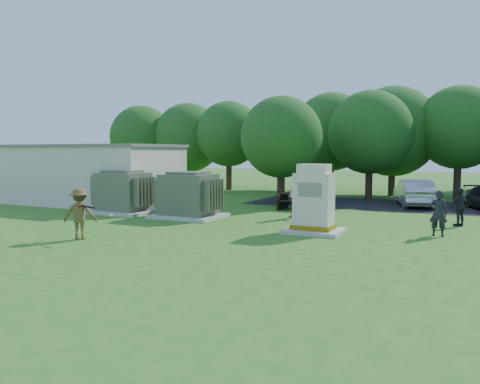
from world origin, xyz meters
The scene contains 16 objects.
ground centered at (0.00, 0.00, 0.00)m, with size 120.00×120.00×0.00m, color #2D6619.
service_building centered at (-11.00, 7.00, 1.60)m, with size 10.00×5.00×3.20m, color beige.
service_building_roof centered at (-11.00, 7.00, 3.27)m, with size 10.20×5.20×0.15m, color slate.
parking_strip centered at (7.00, 13.50, 0.01)m, with size 20.00×6.00×0.01m, color #232326.
transformer_left centered at (-6.50, 4.50, 0.97)m, with size 3.00×2.40×2.07m.
transformer_right centered at (-2.80, 4.50, 0.97)m, with size 3.00×2.40×2.07m.
generator_cabinet centered at (3.41, 3.10, 1.10)m, with size 2.07×1.69×2.52m.
picnic_table centered at (0.83, 9.26, 0.55)m, with size 2.04×1.53×0.87m.
batter centered at (-3.40, -1.51, 0.88)m, with size 1.13×0.65×1.75m, color brown.
person_by_generator centered at (7.57, 4.29, 0.81)m, with size 0.59×0.39×1.62m, color black.
person_at_picnic centered at (1.74, 6.36, 0.94)m, with size 0.91×0.71×1.88m, color #DD7588.
person_walking_right centered at (8.25, 7.03, 0.77)m, with size 0.91×0.38×1.55m, color #242328.
car_white centered at (-0.02, 13.26, 0.68)m, with size 1.60×3.98×1.36m, color white.
car_silver_a centered at (5.93, 13.55, 0.72)m, with size 1.53×4.39×1.45m, color #B3B3B8.
batting_equipment centered at (-2.82, -1.66, 1.10)m, with size 1.35×0.42×0.33m.
tree_row centered at (1.75, 18.50, 4.15)m, with size 41.30×13.30×7.30m.
Camera 1 is at (8.28, -13.37, 2.98)m, focal length 35.00 mm.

